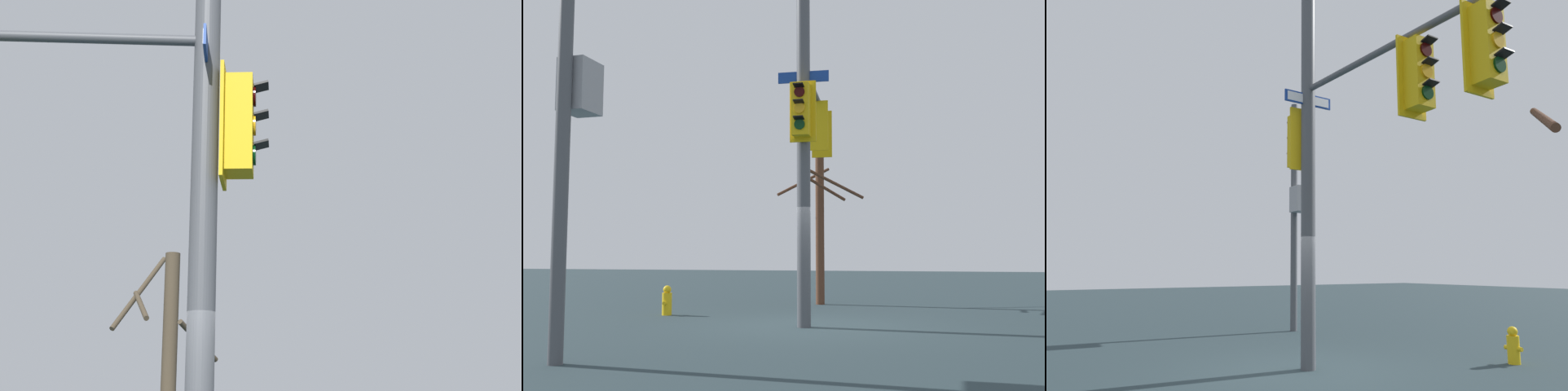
% 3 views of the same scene
% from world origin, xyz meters
% --- Properties ---
extents(ground_plane, '(80.00, 80.00, 0.00)m').
position_xyz_m(ground_plane, '(0.00, 0.00, 0.00)').
color(ground_plane, '#28383D').
extents(main_signal_pole_assembly, '(6.05, 3.49, 9.84)m').
position_xyz_m(main_signal_pole_assembly, '(0.71, 0.33, 5.10)').
color(main_signal_pole_assembly, '#4C4F54').
rests_on(main_signal_pole_assembly, ground).
extents(secondary_pole_assembly, '(0.78, 0.48, 7.19)m').
position_xyz_m(secondary_pole_assembly, '(-4.97, 2.73, 3.75)').
color(secondary_pole_assembly, '#4C4F54').
rests_on(secondary_pole_assembly, ground).
extents(fire_hydrant, '(0.38, 0.24, 0.73)m').
position_xyz_m(fire_hydrant, '(1.55, 3.95, 0.34)').
color(fire_hydrant, yellow).
rests_on(fire_hydrant, ground).
extents(bare_tree_across_street, '(2.74, 2.73, 5.18)m').
position_xyz_m(bare_tree_across_street, '(5.53, 0.75, 2.70)').
color(bare_tree_across_street, brown).
rests_on(bare_tree_across_street, ground).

